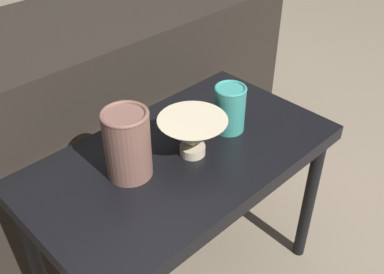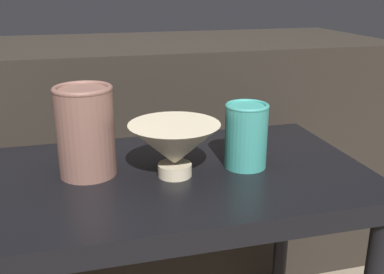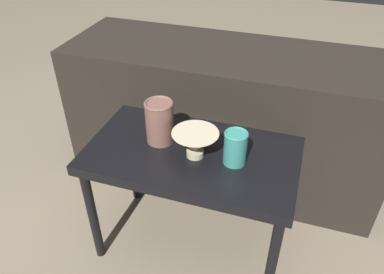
{
  "view_description": "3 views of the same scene",
  "coord_description": "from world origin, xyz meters",
  "views": [
    {
      "loc": [
        -0.58,
        -0.63,
        1.17
      ],
      "look_at": [
        0.01,
        -0.02,
        0.55
      ],
      "focal_mm": 42.0,
      "sensor_mm": 36.0,
      "label": 1
    },
    {
      "loc": [
        -0.14,
        -0.75,
        0.83
      ],
      "look_at": [
        0.05,
        -0.01,
        0.57
      ],
      "focal_mm": 42.0,
      "sensor_mm": 36.0,
      "label": 2
    },
    {
      "loc": [
        0.33,
        -1.01,
        1.33
      ],
      "look_at": [
        0.0,
        -0.01,
        0.57
      ],
      "focal_mm": 35.0,
      "sensor_mm": 36.0,
      "label": 3
    }
  ],
  "objects": [
    {
      "name": "vase_textured_left",
      "position": [
        -0.13,
        0.03,
        0.59
      ],
      "size": [
        0.11,
        0.11,
        0.16
      ],
      "color": "brown",
      "rests_on": "table"
    },
    {
      "name": "table",
      "position": [
        0.0,
        0.0,
        0.44
      ],
      "size": [
        0.76,
        0.43,
        0.5
      ],
      "color": "black",
      "rests_on": "ground_plane"
    },
    {
      "name": "couch_backdrop",
      "position": [
        0.0,
        0.51,
        0.34
      ],
      "size": [
        1.47,
        0.5,
        0.68
      ],
      "color": "black",
      "rests_on": "ground_plane"
    },
    {
      "name": "bowl",
      "position": [
        0.02,
        -0.02,
        0.56
      ],
      "size": [
        0.16,
        0.16,
        0.1
      ],
      "color": "#C1B293",
      "rests_on": "table"
    },
    {
      "name": "vase_colorful_right",
      "position": [
        0.16,
        -0.01,
        0.56
      ],
      "size": [
        0.08,
        0.08,
        0.12
      ],
      "color": "teal",
      "rests_on": "table"
    }
  ]
}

